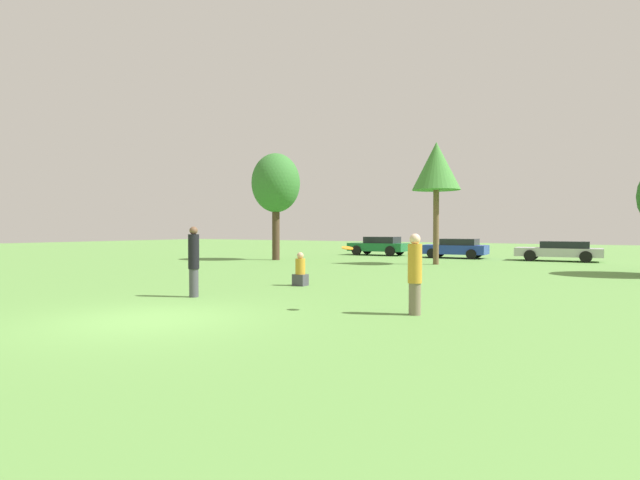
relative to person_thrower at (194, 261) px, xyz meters
name	(u,v)px	position (x,y,z in m)	size (l,w,h in m)	color
ground_plane	(149,319)	(1.73, -2.90, -0.99)	(120.00, 120.00, 0.00)	#5B8E42
person_thrower	(194,261)	(0.00, 0.00, 0.00)	(0.29, 0.29, 1.92)	#3F3F47
person_catcher	(415,273)	(6.13, 0.50, -0.09)	(0.30, 0.30, 1.75)	#726651
frisbee	(347,248)	(4.68, 0.14, 0.43)	(0.27, 0.26, 0.09)	orange
bystander_sitting	(300,272)	(0.92, 3.80, -0.54)	(0.43, 0.36, 1.09)	#3F3F47
tree_0	(276,184)	(-7.95, 14.29, 3.54)	(2.89, 2.89, 6.35)	#473323
tree_1	(436,167)	(1.43, 15.63, 4.06)	(2.50, 2.50, 6.37)	brown
parked_car_green	(379,245)	(-5.01, 22.47, -0.29)	(4.11, 2.21, 1.30)	#196633
parked_car_blue	(456,248)	(0.62, 21.89, -0.34)	(4.02, 2.17, 1.23)	#1E389E
parked_car_silver	(560,250)	(6.61, 22.01, -0.37)	(4.67, 2.12, 1.15)	#B2B2B7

